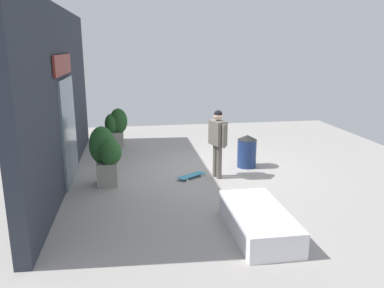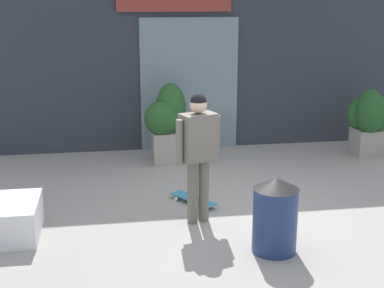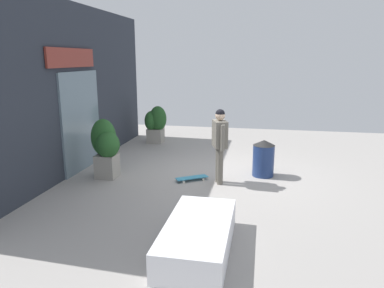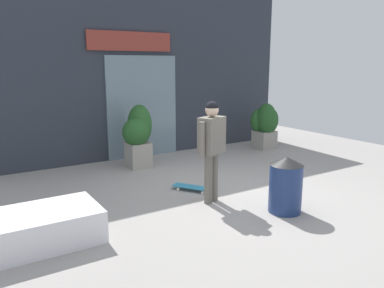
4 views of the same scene
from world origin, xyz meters
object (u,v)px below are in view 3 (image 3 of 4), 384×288
planter_box_left (156,122)px  planter_box_right (106,146)px  trash_bin (263,158)px  skateboarder (220,139)px  skateboard (192,178)px

planter_box_left → planter_box_right: 3.55m
planter_box_left → planter_box_right: planter_box_right is taller
planter_box_left → trash_bin: bearing=-129.0°
skateboarder → planter_box_right: (-0.09, 2.59, -0.26)m
planter_box_left → trash_bin: 4.41m
skateboarder → planter_box_left: (3.47, 2.47, -0.33)m
skateboarder → skateboard: size_ratio=2.26×
planter_box_right → trash_bin: size_ratio=1.57×
skateboarder → trash_bin: (0.70, -0.94, -0.57)m
skateboard → skateboarder: bearing=142.8°
trash_bin → skateboard: bearing=112.7°
skateboard → planter_box_right: size_ratio=0.54×
skateboard → planter_box_left: bearing=-94.8°
trash_bin → planter_box_right: bearing=102.5°
skateboarder → planter_box_left: bearing=-74.7°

